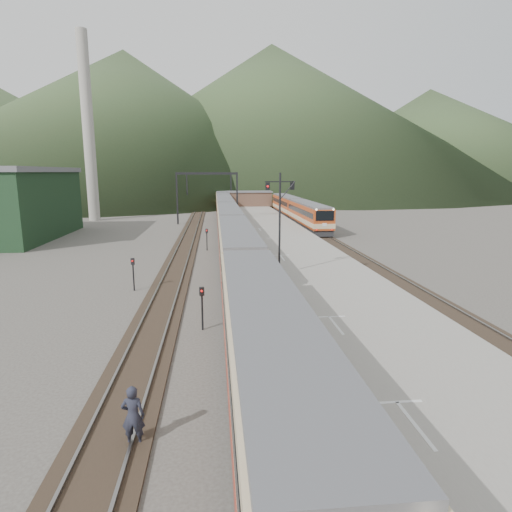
{
  "coord_description": "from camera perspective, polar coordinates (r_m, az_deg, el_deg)",
  "views": [
    {
      "loc": [
        -1.71,
        -12.44,
        8.0
      ],
      "look_at": [
        1.21,
        17.95,
        2.0
      ],
      "focal_mm": 30.0,
      "sensor_mm": 36.0,
      "label": 1
    }
  ],
  "objects": [
    {
      "name": "station_shed",
      "position": [
        90.9,
        -0.88,
        7.69
      ],
      "size": [
        9.4,
        4.4,
        3.1
      ],
      "color": "brown",
      "rests_on": "platform"
    },
    {
      "name": "smokestack",
      "position": [
        77.47,
        -21.47,
        15.56
      ],
      "size": [
        1.8,
        1.8,
        30.0
      ],
      "primitive_type": "cylinder",
      "color": "#9E998E",
      "rests_on": "ground"
    },
    {
      "name": "platform",
      "position": [
        51.52,
        2.73,
        2.74
      ],
      "size": [
        8.0,
        100.0,
        1.0
      ],
      "primitive_type": "cube",
      "color": "gray",
      "rests_on": "ground"
    },
    {
      "name": "second_train",
      "position": [
        70.46,
        5.37,
        6.09
      ],
      "size": [
        2.7,
        36.86,
        3.3
      ],
      "color": "#A63F18",
      "rests_on": "track_second"
    },
    {
      "name": "track_main",
      "position": [
        53.07,
        -3.59,
        2.5
      ],
      "size": [
        2.6,
        200.0,
        0.23
      ],
      "color": "black",
      "rests_on": "ground"
    },
    {
      "name": "main_train",
      "position": [
        53.09,
        -3.62,
        4.55
      ],
      "size": [
        2.81,
        96.54,
        3.43
      ],
      "color": "tan",
      "rests_on": "track_main"
    },
    {
      "name": "signal_mast",
      "position": [
        29.26,
        3.19,
        5.71
      ],
      "size": [
        2.15,
        0.67,
        6.97
      ],
      "color": "black",
      "rests_on": "platform"
    },
    {
      "name": "gantry_far",
      "position": [
        92.48,
        -6.28,
        9.56
      ],
      "size": [
        9.55,
        0.25,
        8.0
      ],
      "color": "black",
      "rests_on": "ground"
    },
    {
      "name": "track_second",
      "position": [
        54.66,
        8.56,
        2.65
      ],
      "size": [
        2.6,
        200.0,
        0.23
      ],
      "color": "black",
      "rests_on": "ground"
    },
    {
      "name": "worker",
      "position": [
        13.93,
        -16.08,
        -19.79
      ],
      "size": [
        0.71,
        0.48,
        1.89
      ],
      "primitive_type": "imported",
      "rotation": [
        0.0,
        0.0,
        3.1
      ],
      "color": "#222431",
      "rests_on": "ground"
    },
    {
      "name": "ground",
      "position": [
        14.89,
        2.11,
        -21.39
      ],
      "size": [
        400.0,
        400.0,
        0.0
      ],
      "primitive_type": "plane",
      "color": "#47423D",
      "rests_on": "ground"
    },
    {
      "name": "gantry_near",
      "position": [
        67.49,
        -6.54,
        9.0
      ],
      "size": [
        9.55,
        0.25,
        8.0
      ],
      "color": "black",
      "rests_on": "ground"
    },
    {
      "name": "track_far",
      "position": [
        53.14,
        -8.99,
        2.4
      ],
      "size": [
        2.6,
        200.0,
        0.23
      ],
      "color": "black",
      "rests_on": "ground"
    },
    {
      "name": "short_signal_b",
      "position": [
        44.53,
        -6.58,
        2.61
      ],
      "size": [
        0.25,
        0.21,
        2.27
      ],
      "color": "black",
      "rests_on": "ground"
    },
    {
      "name": "short_signal_a",
      "position": [
        22.11,
        -7.21,
        -6.17
      ],
      "size": [
        0.27,
        0.23,
        2.27
      ],
      "color": "black",
      "rests_on": "ground"
    },
    {
      "name": "short_signal_c",
      "position": [
        30.29,
        -16.07,
        -1.79
      ],
      "size": [
        0.24,
        0.2,
        2.27
      ],
      "color": "black",
      "rests_on": "ground"
    },
    {
      "name": "hill_a",
      "position": [
        207.2,
        -16.84,
        16.76
      ],
      "size": [
        180.0,
        180.0,
        60.0
      ],
      "primitive_type": "cone",
      "color": "#304426",
      "rests_on": "ground"
    },
    {
      "name": "hill_c",
      "position": [
        249.5,
        21.83,
        14.26
      ],
      "size": [
        160.0,
        160.0,
        50.0
      ],
      "primitive_type": "cone",
      "color": "#304426",
      "rests_on": "ground"
    },
    {
      "name": "hill_b",
      "position": [
        246.28,
        2.05,
        17.99
      ],
      "size": [
        220.0,
        220.0,
        75.0
      ],
      "primitive_type": "cone",
      "color": "#304426",
      "rests_on": "ground"
    }
  ]
}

